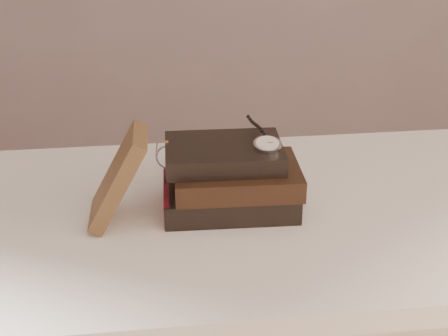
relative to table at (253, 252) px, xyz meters
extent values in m
cube|color=white|center=(0.00, 0.00, 0.07)|extent=(1.00, 0.60, 0.04)
cube|color=white|center=(0.00, 0.00, 0.01)|extent=(0.88, 0.49, 0.08)
cylinder|color=white|center=(-0.45, 0.25, -0.30)|extent=(0.05, 0.05, 0.71)
cylinder|color=white|center=(0.45, 0.25, -0.30)|extent=(0.05, 0.05, 0.71)
cube|color=black|center=(-0.04, 0.01, 0.11)|extent=(0.23, 0.16, 0.04)
cube|color=beige|center=(-0.04, 0.01, 0.11)|extent=(0.23, 0.15, 0.03)
cube|color=gold|center=(-0.15, 0.04, 0.11)|extent=(0.01, 0.01, 0.04)
cube|color=maroon|center=(-0.15, 0.02, 0.11)|extent=(0.01, 0.14, 0.04)
cube|color=black|center=(-0.03, 0.01, 0.15)|extent=(0.22, 0.15, 0.04)
cube|color=beige|center=(-0.03, 0.01, 0.15)|extent=(0.21, 0.14, 0.03)
cube|color=gold|center=(-0.13, 0.03, 0.15)|extent=(0.01, 0.01, 0.04)
cube|color=black|center=(-0.05, 0.02, 0.19)|extent=(0.20, 0.14, 0.03)
cube|color=beige|center=(-0.05, 0.02, 0.19)|extent=(0.20, 0.13, 0.03)
cube|color=gold|center=(-0.15, 0.05, 0.19)|extent=(0.01, 0.01, 0.03)
cube|color=#452F1A|center=(-0.23, -0.01, 0.17)|extent=(0.11, 0.11, 0.16)
cylinder|color=silver|center=(0.02, 0.00, 0.21)|extent=(0.05, 0.05, 0.02)
cylinder|color=white|center=(0.02, 0.00, 0.22)|extent=(0.04, 0.04, 0.01)
torus|color=silver|center=(0.02, 0.00, 0.22)|extent=(0.05, 0.05, 0.01)
cylinder|color=silver|center=(0.02, 0.02, 0.21)|extent=(0.01, 0.01, 0.01)
cube|color=black|center=(0.02, 0.00, 0.22)|extent=(0.00, 0.01, 0.00)
cube|color=black|center=(0.02, 0.00, 0.22)|extent=(0.01, 0.00, 0.00)
sphere|color=black|center=(0.02, 0.03, 0.22)|extent=(0.01, 0.01, 0.01)
sphere|color=black|center=(0.02, 0.04, 0.22)|extent=(0.01, 0.01, 0.01)
sphere|color=black|center=(0.02, 0.05, 0.22)|extent=(0.01, 0.01, 0.01)
sphere|color=black|center=(0.01, 0.06, 0.22)|extent=(0.01, 0.01, 0.01)
sphere|color=black|center=(0.01, 0.08, 0.22)|extent=(0.01, 0.01, 0.01)
sphere|color=black|center=(0.01, 0.09, 0.22)|extent=(0.01, 0.01, 0.01)
sphere|color=black|center=(0.01, 0.10, 0.22)|extent=(0.01, 0.01, 0.01)
sphere|color=black|center=(0.01, 0.11, 0.22)|extent=(0.01, 0.01, 0.01)
sphere|color=black|center=(0.00, 0.12, 0.22)|extent=(0.01, 0.01, 0.01)
torus|color=silver|center=(-0.15, 0.09, 0.16)|extent=(0.05, 0.02, 0.05)
torus|color=silver|center=(-0.10, 0.09, 0.16)|extent=(0.05, 0.02, 0.05)
cylinder|color=silver|center=(-0.12, 0.09, 0.16)|extent=(0.01, 0.00, 0.00)
cylinder|color=silver|center=(-0.17, 0.14, 0.15)|extent=(0.01, 0.10, 0.03)
cylinder|color=silver|center=(-0.07, 0.14, 0.15)|extent=(0.01, 0.10, 0.03)
camera|label=1|loc=(-0.17, -0.98, 0.66)|focal=51.92mm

